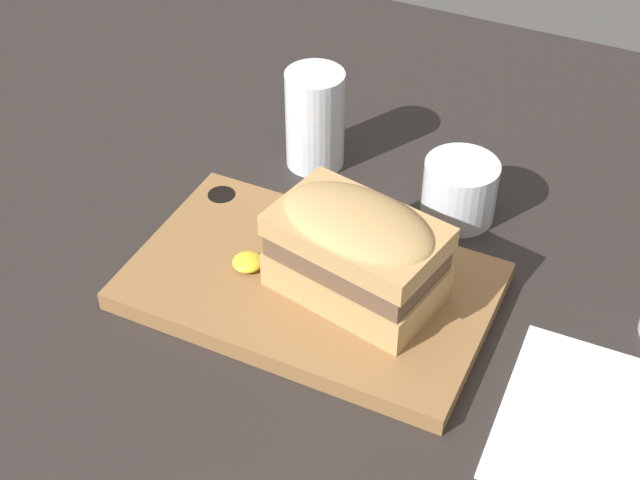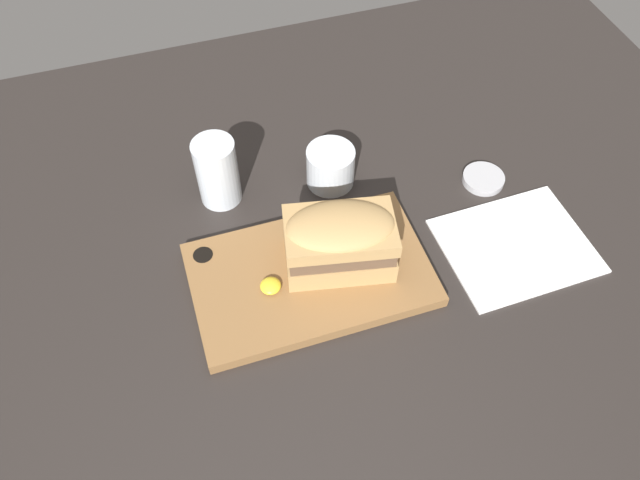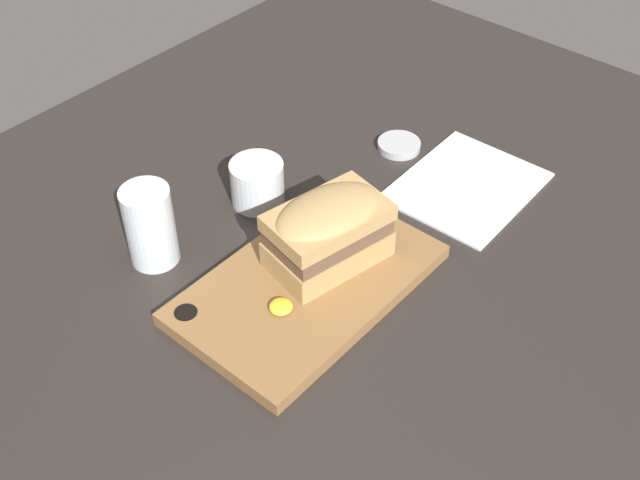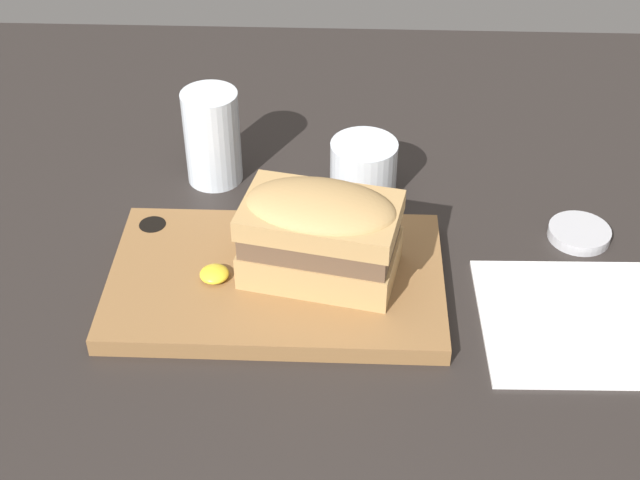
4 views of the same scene
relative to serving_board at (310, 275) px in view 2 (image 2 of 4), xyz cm
name	(u,v)px [view 2 (image 2 of 4)]	position (x,y,z in cm)	size (l,w,h in cm)	color
dining_table	(306,302)	(-1.44, -2.94, -1.92)	(151.02, 120.73, 2.00)	#282321
serving_board	(310,275)	(0.00, 0.00, 0.00)	(32.10, 19.68, 1.88)	olive
sandwich	(340,239)	(4.31, 0.32, 5.88)	(15.80, 11.41, 9.24)	tan
mustard_dollop	(271,286)	(-5.72, -1.06, 1.48)	(2.79, 2.79, 1.12)	yellow
water_glass	(218,175)	(-8.28, 18.35, 3.78)	(6.19, 6.19, 10.83)	silver
wine_glass	(330,168)	(8.42, 16.31, 1.83)	(7.33, 7.33, 6.22)	silver
napkin	(516,246)	(29.61, -3.87, -0.72)	(20.83, 17.15, 0.40)	white
condiment_dish	(483,179)	(30.87, 8.90, -0.35)	(6.40, 6.40, 1.15)	#B2B2B7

